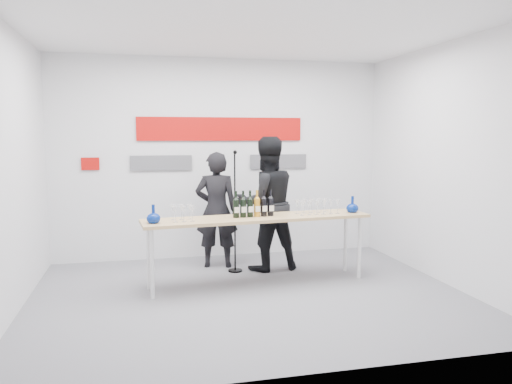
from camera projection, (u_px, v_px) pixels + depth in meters
ground at (250, 295)px, 5.82m from camera, size 5.00×5.00×0.00m
back_wall at (221, 159)px, 7.59m from camera, size 5.00×0.04×3.00m
signage at (218, 139)px, 7.51m from camera, size 3.38×0.02×0.79m
tasting_table at (258, 222)px, 6.19m from camera, size 2.88×0.81×0.85m
wine_bottles at (254, 204)px, 6.16m from camera, size 0.53×0.12×0.33m
decanter_left at (153, 214)px, 5.72m from camera, size 0.16×0.16×0.21m
decanter_right at (352, 204)px, 6.51m from camera, size 0.16×0.16×0.21m
glasses_left at (183, 213)px, 5.88m from camera, size 0.28×0.24×0.18m
glasses_right at (316, 207)px, 6.41m from camera, size 0.58×0.26×0.18m
presenter_left at (216, 210)px, 7.00m from camera, size 0.66×0.51×1.63m
presenter_right at (266, 204)px, 6.85m from camera, size 0.98×0.81×1.84m
mic_stand at (235, 235)px, 6.78m from camera, size 0.19×0.19×1.66m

